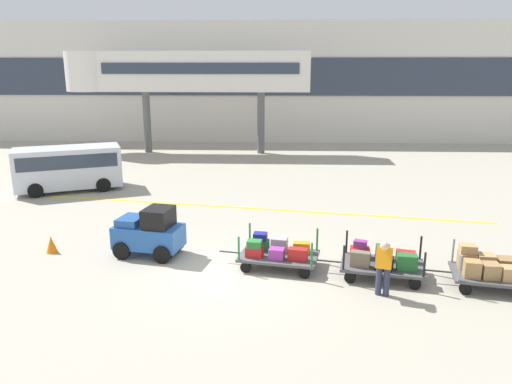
# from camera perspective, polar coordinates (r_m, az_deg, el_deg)

# --- Properties ---
(ground_plane) EXTENTS (120.00, 120.00, 0.00)m
(ground_plane) POSITION_cam_1_polar(r_m,az_deg,el_deg) (14.58, -3.53, -9.19)
(ground_plane) COLOR #A8A08E
(apron_lead_line) EXTENTS (18.94, 3.40, 0.01)m
(apron_lead_line) POSITION_cam_1_polar(r_m,az_deg,el_deg) (20.63, -0.26, -1.94)
(apron_lead_line) COLOR yellow
(apron_lead_line) RESTS_ON ground_plane
(terminal_building) EXTENTS (63.36, 2.51, 9.15)m
(terminal_building) POSITION_cam_1_polar(r_m,az_deg,el_deg) (39.30, 0.40, 12.70)
(terminal_building) COLOR beige
(terminal_building) RESTS_ON ground_plane
(jet_bridge) EXTENTS (16.34, 3.00, 6.78)m
(jet_bridge) POSITION_cam_1_polar(r_m,az_deg,el_deg) (33.94, -9.17, 13.63)
(jet_bridge) COLOR silver
(jet_bridge) RESTS_ON ground_plane
(baggage_tug) EXTENTS (2.27, 1.57, 1.58)m
(baggage_tug) POSITION_cam_1_polar(r_m,az_deg,el_deg) (15.82, -12.33, -4.65)
(baggage_tug) COLOR #2659A5
(baggage_tug) RESTS_ON ground_plane
(baggage_cart_lead) EXTENTS (3.08, 1.82, 1.10)m
(baggage_cart_lead) POSITION_cam_1_polar(r_m,az_deg,el_deg) (14.65, 2.42, -6.98)
(baggage_cart_lead) COLOR #4C4C4F
(baggage_cart_lead) RESTS_ON ground_plane
(baggage_cart_middle) EXTENTS (3.08, 1.82, 1.10)m
(baggage_cart_middle) POSITION_cam_1_polar(r_m,az_deg,el_deg) (14.41, 14.53, -7.84)
(baggage_cart_middle) COLOR #4C4C4F
(baggage_cart_middle) RESTS_ON ground_plane
(baggage_cart_tail) EXTENTS (3.08, 1.82, 1.10)m
(baggage_cart_tail) POSITION_cam_1_polar(r_m,az_deg,el_deg) (14.82, 25.90, -8.10)
(baggage_cart_tail) COLOR #4C4C4F
(baggage_cart_tail) RESTS_ON ground_plane
(baggage_handler) EXTENTS (0.51, 0.52, 1.56)m
(baggage_handler) POSITION_cam_1_polar(r_m,az_deg,el_deg) (13.15, 14.68, -8.30)
(baggage_handler) COLOR #2D334C
(baggage_handler) RESTS_ON ground_plane
(shuttle_van) EXTENTS (5.16, 3.66, 2.10)m
(shuttle_van) POSITION_cam_1_polar(r_m,az_deg,el_deg) (25.06, -21.10, 2.93)
(shuttle_van) COLOR silver
(shuttle_van) RESTS_ON ground_plane
(safety_cone_near) EXTENTS (0.36, 0.36, 0.55)m
(safety_cone_near) POSITION_cam_1_polar(r_m,az_deg,el_deg) (17.14, -22.79, -5.66)
(safety_cone_near) COLOR orange
(safety_cone_near) RESTS_ON ground_plane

